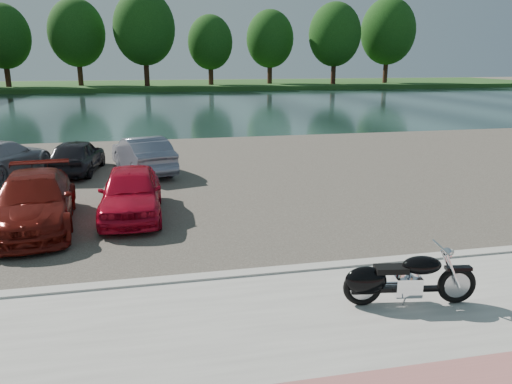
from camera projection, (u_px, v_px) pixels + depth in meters
ground at (350, 321)px, 8.32m from camera, size 200.00×200.00×0.00m
promenade at (376, 351)px, 7.36m from camera, size 60.00×6.00×0.10m
kerb at (312, 269)px, 10.19m from camera, size 60.00×0.30×0.14m
parking_lot at (236, 175)px, 18.70m from camera, size 60.00×18.00×0.04m
river at (182, 106)px, 46.09m from camera, size 120.00×40.00×0.00m
far_bank at (167, 85)px, 76.23m from camera, size 120.00×24.00×0.60m
far_trees at (198, 34)px, 69.39m from camera, size 70.25×10.68×12.52m
motorcycle at (398, 280)px, 8.56m from camera, size 2.32×0.80×1.05m
car_3 at (34, 202)px, 12.65m from camera, size 2.35×4.86×1.36m
car_4 at (131, 192)px, 13.56m from camera, size 1.69×4.02×1.36m
car_7 at (0, 158)px, 18.19m from camera, size 3.36×4.96×1.33m
car_8 at (77, 156)px, 18.77m from camera, size 1.98×3.95×1.29m
car_9 at (143, 155)px, 18.82m from camera, size 2.54×4.41×1.37m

